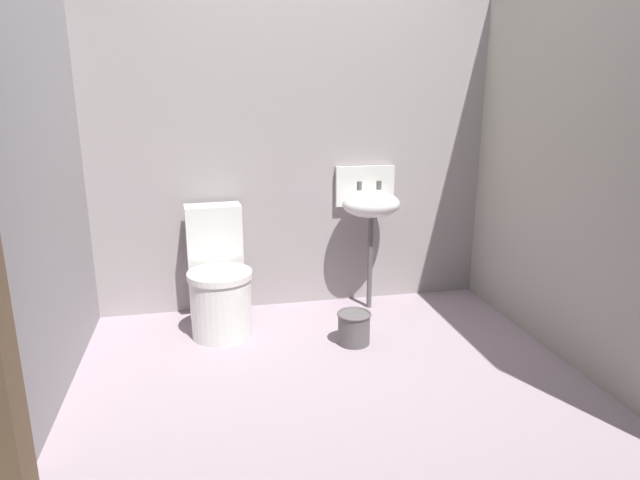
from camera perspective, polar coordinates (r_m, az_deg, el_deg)
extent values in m
cube|color=gray|center=(3.11, 1.08, -14.65)|extent=(3.13, 2.63, 0.08)
cube|color=gray|center=(3.86, -2.71, 8.76)|extent=(3.13, 0.10, 2.14)
cube|color=gray|center=(2.87, -28.07, 4.66)|extent=(0.10, 2.43, 2.14)
cube|color=#9A958A|center=(3.41, 24.74, 6.50)|extent=(0.10, 2.43, 2.14)
cylinder|color=silver|center=(3.55, -10.13, -6.76)|extent=(0.40, 0.40, 0.38)
cylinder|color=silver|center=(3.48, -10.29, -3.56)|extent=(0.43, 0.43, 0.04)
cube|color=silver|center=(3.71, -10.88, 0.53)|extent=(0.37, 0.20, 0.40)
cylinder|color=#565152|center=(3.89, 5.16, -2.38)|extent=(0.04, 0.04, 0.66)
ellipsoid|color=silver|center=(3.79, 5.31, 3.68)|extent=(0.40, 0.32, 0.18)
cube|color=silver|center=(3.92, 4.64, 5.60)|extent=(0.42, 0.04, 0.28)
cylinder|color=#565152|center=(3.80, 4.08, 5.60)|extent=(0.04, 0.04, 0.06)
cylinder|color=#565152|center=(3.84, 6.10, 5.65)|extent=(0.04, 0.04, 0.06)
cylinder|color=#565152|center=(3.43, 3.51, -9.08)|extent=(0.20, 0.20, 0.19)
torus|color=#5B4F54|center=(3.39, 3.54, -7.61)|extent=(0.21, 0.21, 0.02)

